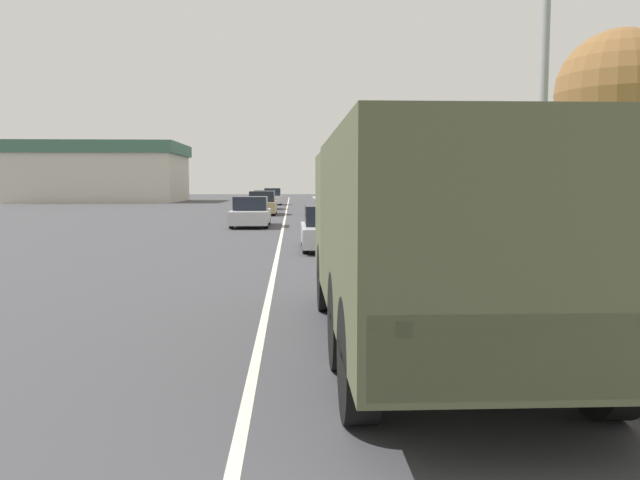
# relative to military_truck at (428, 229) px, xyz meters

# --- Properties ---
(ground_plane) EXTENTS (180.00, 180.00, 0.00)m
(ground_plane) POSITION_rel_military_truck_xyz_m (-2.13, 30.83, -1.54)
(ground_plane) COLOR #424247
(lane_centre_stripe) EXTENTS (0.12, 120.00, 0.00)m
(lane_centre_stripe) POSITION_rel_military_truck_xyz_m (-2.13, 30.83, -1.54)
(lane_centre_stripe) COLOR silver
(lane_centre_stripe) RESTS_ON ground
(sidewalk_right) EXTENTS (1.80, 120.00, 0.12)m
(sidewalk_right) POSITION_rel_military_truck_xyz_m (2.37, 30.83, -1.48)
(sidewalk_right) COLOR #9E9B93
(sidewalk_right) RESTS_ON ground
(grass_strip_right) EXTENTS (7.00, 120.00, 0.02)m
(grass_strip_right) POSITION_rel_military_truck_xyz_m (6.77, 30.83, -1.53)
(grass_strip_right) COLOR #6B9347
(grass_strip_right) RESTS_ON ground
(military_truck) EXTENTS (2.52, 7.33, 2.63)m
(military_truck) POSITION_rel_military_truck_xyz_m (0.00, 0.00, 0.00)
(military_truck) COLOR #545B3D
(military_truck) RESTS_ON ground
(car_nearest_ahead) EXTENTS (1.93, 4.08, 1.40)m
(car_nearest_ahead) POSITION_rel_military_truck_xyz_m (-0.41, 12.34, -0.90)
(car_nearest_ahead) COLOR #B7BABF
(car_nearest_ahead) RESTS_ON ground
(car_second_ahead) EXTENTS (1.82, 4.80, 1.48)m
(car_second_ahead) POSITION_rel_military_truck_xyz_m (-3.73, 23.28, -0.87)
(car_second_ahead) COLOR #B7BABF
(car_second_ahead) RESTS_ON ground
(car_third_ahead) EXTENTS (1.89, 4.88, 1.60)m
(car_third_ahead) POSITION_rel_military_truck_xyz_m (-3.73, 35.22, -0.82)
(car_third_ahead) COLOR tan
(car_third_ahead) RESTS_ON ground
(car_fourth_ahead) EXTENTS (1.87, 4.28, 1.56)m
(car_fourth_ahead) POSITION_rel_military_truck_xyz_m (-3.98, 44.47, -0.84)
(car_fourth_ahead) COLOR tan
(car_fourth_ahead) RESTS_ON ground
(car_farthest_ahead) EXTENTS (1.79, 3.92, 1.67)m
(car_farthest_ahead) POSITION_rel_military_truck_xyz_m (-3.64, 55.28, -0.80)
(car_farthest_ahead) COLOR silver
(car_farthest_ahead) RESTS_ON ground
(lamp_post) EXTENTS (1.69, 0.24, 7.30)m
(lamp_post) POSITION_rel_military_truck_xyz_m (2.42, 2.99, 2.90)
(lamp_post) COLOR gray
(lamp_post) RESTS_ON sidewalk_right
(tree_mid_right) EXTENTS (3.22, 3.22, 6.01)m
(tree_mid_right) POSITION_rel_military_truck_xyz_m (6.72, 8.21, 2.84)
(tree_mid_right) COLOR #4C3D2D
(tree_mid_right) RESTS_ON grass_strip_right
(building_distant) EXTENTS (19.10, 13.84, 6.87)m
(building_distant) POSITION_rel_military_truck_xyz_m (-24.26, 67.83, 1.94)
(building_distant) COLOR beige
(building_distant) RESTS_ON ground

